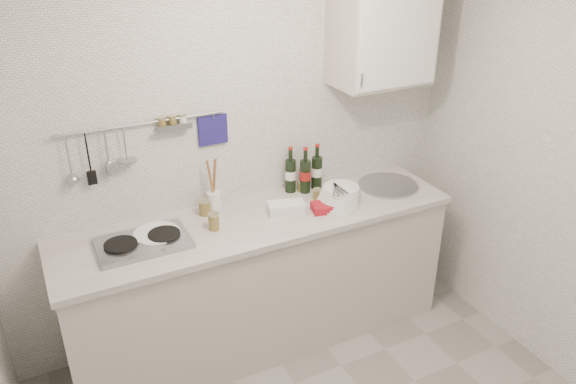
# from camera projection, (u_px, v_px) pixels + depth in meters

# --- Properties ---
(back_wall) EXTENTS (3.00, 0.02, 2.50)m
(back_wall) POSITION_uv_depth(u_px,v_px,m) (238.00, 150.00, 3.47)
(back_wall) COLOR silver
(back_wall) RESTS_ON floor
(counter) EXTENTS (2.44, 0.64, 0.96)m
(counter) POSITION_uv_depth(u_px,v_px,m) (262.00, 283.00, 3.60)
(counter) COLOR #BAB5AC
(counter) RESTS_ON floor
(wall_rail) EXTENTS (0.98, 0.09, 0.34)m
(wall_rail) POSITION_uv_depth(u_px,v_px,m) (140.00, 141.00, 3.13)
(wall_rail) COLOR #93969B
(wall_rail) RESTS_ON back_wall
(wall_cabinet) EXTENTS (0.60, 0.38, 0.70)m
(wall_cabinet) POSITION_uv_depth(u_px,v_px,m) (383.00, 27.00, 3.38)
(wall_cabinet) COLOR #BAB5AC
(wall_cabinet) RESTS_ON back_wall
(plate_stack_hob) EXTENTS (0.28, 0.27, 0.03)m
(plate_stack_hob) POSITION_uv_depth(u_px,v_px,m) (156.00, 236.00, 3.15)
(plate_stack_hob) COLOR #445A9C
(plate_stack_hob) RESTS_ON counter
(plate_stack_sink) EXTENTS (0.29, 0.28, 0.12)m
(plate_stack_sink) POSITION_uv_depth(u_px,v_px,m) (339.00, 197.00, 3.50)
(plate_stack_sink) COLOR white
(plate_stack_sink) RESTS_ON counter
(wine_bottles) EXTENTS (0.25, 0.12, 0.31)m
(wine_bottles) POSITION_uv_depth(u_px,v_px,m) (304.00, 169.00, 3.64)
(wine_bottles) COLOR black
(wine_bottles) RESTS_ON counter
(butter_dish) EXTENTS (0.24, 0.16, 0.07)m
(butter_dish) POSITION_uv_depth(u_px,v_px,m) (286.00, 208.00, 3.42)
(butter_dish) COLOR white
(butter_dish) RESTS_ON counter
(strawberry_punnet) EXTENTS (0.14, 0.14, 0.05)m
(strawberry_punnet) POSITION_uv_depth(u_px,v_px,m) (322.00, 208.00, 3.44)
(strawberry_punnet) COLOR red
(strawberry_punnet) RESTS_ON counter
(utensil_crock) EXTENTS (0.09, 0.09, 0.35)m
(utensil_crock) POSITION_uv_depth(u_px,v_px,m) (214.00, 199.00, 3.42)
(utensil_crock) COLOR white
(utensil_crock) RESTS_ON counter
(jar_a) EXTENTS (0.07, 0.07, 0.10)m
(jar_a) POSITION_uv_depth(u_px,v_px,m) (205.00, 207.00, 3.39)
(jar_a) COLOR olive
(jar_a) RESTS_ON counter
(jar_b) EXTENTS (0.06, 0.06, 0.07)m
(jar_b) POSITION_uv_depth(u_px,v_px,m) (302.00, 186.00, 3.69)
(jar_b) COLOR olive
(jar_b) RESTS_ON counter
(jar_c) EXTENTS (0.06, 0.06, 0.07)m
(jar_c) POSITION_uv_depth(u_px,v_px,m) (317.00, 194.00, 3.58)
(jar_c) COLOR olive
(jar_c) RESTS_ON counter
(jar_d) EXTENTS (0.07, 0.07, 0.10)m
(jar_d) POSITION_uv_depth(u_px,v_px,m) (214.00, 221.00, 3.23)
(jar_d) COLOR olive
(jar_d) RESTS_ON counter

